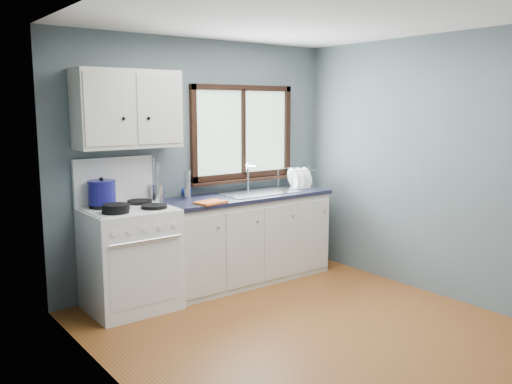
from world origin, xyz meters
TOP-DOWN VIEW (x-y plane):
  - floor at (0.00, 0.00)m, footprint 3.20×3.60m
  - ceiling at (0.00, 0.00)m, footprint 3.20×3.60m
  - wall_back at (0.00, 1.81)m, footprint 3.20×0.02m
  - wall_left at (-1.61, 0.00)m, footprint 0.02×3.60m
  - wall_right at (1.61, 0.00)m, footprint 0.02×3.60m
  - gas_range at (-0.95, 1.47)m, footprint 0.76×0.69m
  - base_cabinets at (0.36, 1.49)m, footprint 1.85×0.60m
  - countertop at (0.36, 1.49)m, footprint 1.89×0.64m
  - sink at (0.54, 1.49)m, footprint 0.84×0.46m
  - window at (0.54, 1.77)m, footprint 1.36×0.10m
  - upper_cabinets at (-0.85, 1.63)m, footprint 0.95×0.35m
  - skillet at (-1.12, 1.31)m, footprint 0.36×0.28m
  - stockpot at (-1.12, 1.63)m, footprint 0.28×0.28m
  - utensil_crock at (-0.55, 1.68)m, footprint 0.14×0.14m
  - thermos at (-0.25, 1.64)m, footprint 0.08×0.08m
  - soap_bottle at (-0.18, 1.74)m, footprint 0.09×0.09m
  - dish_towel at (-0.21, 1.26)m, footprint 0.30×0.24m
  - dish_rack at (1.14, 1.51)m, footprint 0.49×0.41m

SIDE VIEW (x-z plane):
  - floor at x=0.00m, z-range -0.02..0.00m
  - base_cabinets at x=0.36m, z-range -0.03..0.85m
  - gas_range at x=-0.95m, z-range -0.19..1.17m
  - sink at x=0.54m, z-range 0.64..1.08m
  - countertop at x=0.36m, z-range 0.88..0.92m
  - dish_towel at x=-0.21m, z-range 0.92..0.94m
  - dish_rack at x=1.14m, z-range 0.87..1.10m
  - skillet at x=-1.12m, z-range 0.96..1.01m
  - utensil_crock at x=-0.55m, z-range 0.80..1.22m
  - soap_bottle at x=-0.18m, z-range 0.92..1.16m
  - thermos at x=-0.25m, z-range 0.92..1.20m
  - stockpot at x=-1.12m, z-range 0.95..1.19m
  - wall_back at x=0.00m, z-range 0.00..2.50m
  - wall_left at x=-1.61m, z-range 0.00..2.50m
  - wall_right at x=1.61m, z-range 0.00..2.50m
  - window at x=0.54m, z-range 0.96..1.99m
  - upper_cabinets at x=-0.85m, z-range 1.45..2.15m
  - ceiling at x=0.00m, z-range 2.50..2.52m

